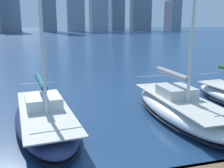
% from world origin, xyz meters
% --- Properties ---
extents(city_skyline, '(173.81, 21.92, 54.73)m').
position_xyz_m(city_skyline, '(1.83, -162.61, 17.72)').
color(city_skyline, gray).
rests_on(city_skyline, ground).
extents(sailboat_grey, '(2.91, 8.77, 10.76)m').
position_xyz_m(sailboat_grey, '(-4.00, -6.74, 0.67)').
color(sailboat_grey, white).
rests_on(sailboat_grey, ground).
extents(sailboat_teal, '(3.74, 9.07, 11.48)m').
position_xyz_m(sailboat_teal, '(3.18, -7.46, 0.58)').
color(sailboat_teal, navy).
rests_on(sailboat_teal, ground).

